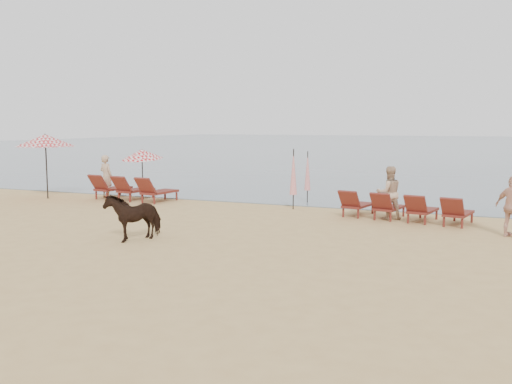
{
  "coord_description": "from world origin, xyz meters",
  "views": [
    {
      "loc": [
        6.38,
        -9.92,
        3.02
      ],
      "look_at": [
        0.0,
        5.0,
        1.1
      ],
      "focal_mm": 40.0,
      "sensor_mm": 36.0,
      "label": 1
    }
  ],
  "objects_px": {
    "lounger_cluster_left": "(132,188)",
    "beachgoer_left": "(106,176)",
    "umbrella_open_left_b": "(142,154)",
    "umbrella_closed_left": "(308,171)",
    "lounger_cluster_right": "(404,207)",
    "umbrella_open_left_a": "(45,140)",
    "cow": "(134,216)",
    "umbrella_closed_right": "(293,172)",
    "beachgoer_right_a": "(389,193)"
  },
  "relations": [
    {
      "from": "lounger_cluster_right",
      "to": "beachgoer_left",
      "type": "xyz_separation_m",
      "value": [
        -12.22,
        0.97,
        0.46
      ]
    },
    {
      "from": "lounger_cluster_left",
      "to": "umbrella_open_left_a",
      "type": "bearing_deg",
      "value": -160.22
    },
    {
      "from": "lounger_cluster_right",
      "to": "umbrella_open_left_a",
      "type": "relative_size",
      "value": 1.55
    },
    {
      "from": "lounger_cluster_left",
      "to": "beachgoer_right_a",
      "type": "xyz_separation_m",
      "value": [
        10.29,
        -0.57,
        0.37
      ]
    },
    {
      "from": "lounger_cluster_right",
      "to": "umbrella_closed_left",
      "type": "distance_m",
      "value": 5.02
    },
    {
      "from": "umbrella_open_left_b",
      "to": "beachgoer_left",
      "type": "xyz_separation_m",
      "value": [
        -1.47,
        -0.46,
        -0.93
      ]
    },
    {
      "from": "umbrella_open_left_a",
      "to": "umbrella_closed_left",
      "type": "distance_m",
      "value": 10.73
    },
    {
      "from": "beachgoer_left",
      "to": "umbrella_closed_right",
      "type": "bearing_deg",
      "value": -167.86
    },
    {
      "from": "lounger_cluster_left",
      "to": "cow",
      "type": "distance_m",
      "value": 7.97
    },
    {
      "from": "umbrella_closed_left",
      "to": "beachgoer_right_a",
      "type": "relative_size",
      "value": 1.17
    },
    {
      "from": "lounger_cluster_left",
      "to": "beachgoer_left",
      "type": "bearing_deg",
      "value": 175.64
    },
    {
      "from": "umbrella_open_left_a",
      "to": "beachgoer_left",
      "type": "xyz_separation_m",
      "value": [
        2.12,
        1.11,
        -1.5
      ]
    },
    {
      "from": "lounger_cluster_right",
      "to": "umbrella_open_left_a",
      "type": "height_order",
      "value": "umbrella_open_left_a"
    },
    {
      "from": "lounger_cluster_left",
      "to": "umbrella_open_left_a",
      "type": "relative_size",
      "value": 1.27
    },
    {
      "from": "lounger_cluster_left",
      "to": "lounger_cluster_right",
      "type": "relative_size",
      "value": 0.82
    },
    {
      "from": "umbrella_open_left_b",
      "to": "umbrella_closed_left",
      "type": "bearing_deg",
      "value": 28.18
    },
    {
      "from": "umbrella_open_left_b",
      "to": "beachgoer_left",
      "type": "distance_m",
      "value": 1.8
    },
    {
      "from": "umbrella_closed_left",
      "to": "beachgoer_right_a",
      "type": "bearing_deg",
      "value": -36.71
    },
    {
      "from": "lounger_cluster_left",
      "to": "lounger_cluster_right",
      "type": "bearing_deg",
      "value": 3.06
    },
    {
      "from": "cow",
      "to": "beachgoer_left",
      "type": "distance_m",
      "value": 9.11
    },
    {
      "from": "umbrella_open_left_a",
      "to": "umbrella_closed_right",
      "type": "relative_size",
      "value": 1.23
    },
    {
      "from": "lounger_cluster_left",
      "to": "umbrella_open_left_a",
      "type": "height_order",
      "value": "umbrella_open_left_a"
    },
    {
      "from": "lounger_cluster_right",
      "to": "umbrella_open_left_b",
      "type": "relative_size",
      "value": 1.96
    },
    {
      "from": "umbrella_open_left_a",
      "to": "beachgoer_left",
      "type": "bearing_deg",
      "value": 9.1
    },
    {
      "from": "umbrella_closed_right",
      "to": "beachgoer_right_a",
      "type": "distance_m",
      "value": 3.69
    },
    {
      "from": "umbrella_closed_right",
      "to": "beachgoer_right_a",
      "type": "bearing_deg",
      "value": -14.06
    },
    {
      "from": "lounger_cluster_left",
      "to": "umbrella_open_left_a",
      "type": "xyz_separation_m",
      "value": [
        -3.57,
        -0.83,
        1.9
      ]
    },
    {
      "from": "lounger_cluster_right",
      "to": "umbrella_closed_right",
      "type": "height_order",
      "value": "umbrella_closed_right"
    },
    {
      "from": "lounger_cluster_right",
      "to": "umbrella_closed_right",
      "type": "bearing_deg",
      "value": 176.23
    },
    {
      "from": "umbrella_closed_left",
      "to": "cow",
      "type": "relative_size",
      "value": 1.36
    },
    {
      "from": "lounger_cluster_left",
      "to": "lounger_cluster_right",
      "type": "distance_m",
      "value": 10.8
    },
    {
      "from": "umbrella_open_left_b",
      "to": "umbrella_closed_right",
      "type": "height_order",
      "value": "umbrella_closed_right"
    },
    {
      "from": "umbrella_open_left_a",
      "to": "umbrella_open_left_b",
      "type": "xyz_separation_m",
      "value": [
        3.59,
        1.57,
        -0.57
      ]
    },
    {
      "from": "lounger_cluster_left",
      "to": "umbrella_closed_left",
      "type": "xyz_separation_m",
      "value": [
        6.68,
        2.11,
        0.75
      ]
    },
    {
      "from": "lounger_cluster_right",
      "to": "umbrella_closed_left",
      "type": "height_order",
      "value": "umbrella_closed_left"
    },
    {
      "from": "umbrella_open_left_a",
      "to": "cow",
      "type": "bearing_deg",
      "value": -52.98
    },
    {
      "from": "umbrella_open_left_a",
      "to": "umbrella_open_left_b",
      "type": "bearing_deg",
      "value": 5.09
    },
    {
      "from": "lounger_cluster_right",
      "to": "beachgoer_left",
      "type": "distance_m",
      "value": 12.27
    },
    {
      "from": "cow",
      "to": "beachgoer_right_a",
      "type": "distance_m",
      "value": 8.14
    },
    {
      "from": "beachgoer_right_a",
      "to": "lounger_cluster_right",
      "type": "bearing_deg",
      "value": 138.33
    },
    {
      "from": "lounger_cluster_right",
      "to": "beachgoer_right_a",
      "type": "xyz_separation_m",
      "value": [
        -0.49,
        0.11,
        0.42
      ]
    },
    {
      "from": "lounger_cluster_left",
      "to": "umbrella_open_left_b",
      "type": "xyz_separation_m",
      "value": [
        0.02,
        0.74,
        1.34
      ]
    },
    {
      "from": "umbrella_closed_left",
      "to": "cow",
      "type": "distance_m",
      "value": 8.83
    },
    {
      "from": "umbrella_open_left_b",
      "to": "umbrella_open_left_a",
      "type": "bearing_deg",
      "value": -139.73
    },
    {
      "from": "lounger_cluster_left",
      "to": "beachgoer_left",
      "type": "relative_size",
      "value": 1.89
    },
    {
      "from": "lounger_cluster_right",
      "to": "beachgoer_left",
      "type": "relative_size",
      "value": 2.31
    },
    {
      "from": "lounger_cluster_right",
      "to": "umbrella_open_left_a",
      "type": "distance_m",
      "value": 14.48
    },
    {
      "from": "cow",
      "to": "umbrella_closed_right",
      "type": "bearing_deg",
      "value": 95.35
    },
    {
      "from": "lounger_cluster_right",
      "to": "umbrella_open_left_b",
      "type": "distance_m",
      "value": 10.94
    },
    {
      "from": "lounger_cluster_left",
      "to": "lounger_cluster_right",
      "type": "height_order",
      "value": "lounger_cluster_left"
    }
  ]
}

